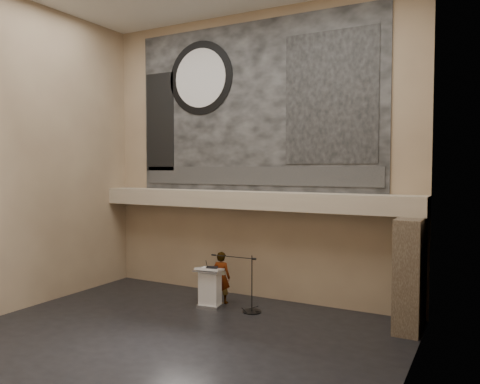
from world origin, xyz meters
The scene contains 20 objects.
floor centered at (0.00, 0.00, 0.00)m, with size 10.00×10.00×0.00m, color black.
wall_back centered at (0.00, 4.00, 4.25)m, with size 10.00×0.02×8.50m, color #846C54.
wall_front centered at (0.00, -4.00, 4.25)m, with size 10.00×0.02×8.50m, color #846C54.
wall_left centered at (-5.00, 0.00, 4.25)m, with size 0.02×8.00×8.50m, color #846C54.
wall_right centered at (5.00, 0.00, 4.25)m, with size 0.02×8.00×8.50m, color #846C54.
soffit centered at (0.00, 3.60, 2.95)m, with size 10.00×0.80×0.50m, color tan.
sprinkler_left centered at (-1.60, 3.55, 2.67)m, with size 0.04×0.04×0.06m, color #B2893D.
sprinkler_right centered at (1.90, 3.55, 2.67)m, with size 0.04×0.04×0.06m, color #B2893D.
banner centered at (0.00, 3.97, 5.70)m, with size 8.00×0.05×5.00m, color black.
banner_text_strip centered at (0.00, 3.93, 3.65)m, with size 7.76×0.02×0.55m, color #2A2A2A.
banner_clock_rim centered at (-1.80, 3.93, 6.70)m, with size 2.30×2.30×0.02m, color black.
banner_clock_face centered at (-1.80, 3.91, 6.70)m, with size 1.84×1.84×0.02m, color silver.
banner_building_print centered at (2.40, 3.93, 5.80)m, with size 2.60×0.02×3.60m, color black.
banner_brick_print centered at (-3.40, 3.93, 5.40)m, with size 1.10×0.02×3.20m, color black.
stone_pier centered at (4.65, 3.15, 1.35)m, with size 0.60×1.40×2.70m, color #413428.
lectern centered at (-0.54, 2.43, 0.55)m, with size 0.77×0.59×1.13m.
binder centered at (-0.48, 2.43, 1.12)m, with size 0.32×0.25×0.04m, color black.
papers centered at (-0.67, 2.40, 1.10)m, with size 0.23×0.32×0.01m, color silver.
speaker_person centered at (-0.46, 2.93, 0.74)m, with size 0.54×0.36×1.49m, color silver.
mic_stand centered at (0.65, 2.58, 0.23)m, with size 1.51×0.52×1.54m.
Camera 1 is at (6.29, -8.53, 3.90)m, focal length 35.00 mm.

